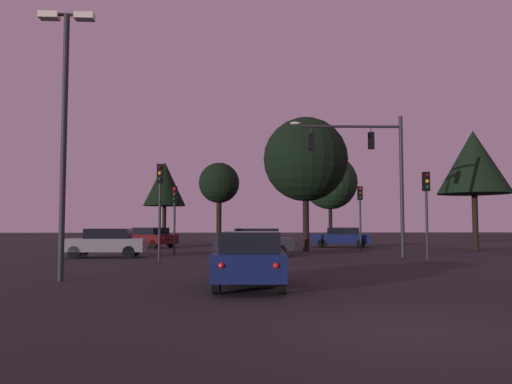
{
  "coord_description": "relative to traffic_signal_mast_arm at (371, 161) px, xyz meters",
  "views": [
    {
      "loc": [
        -2.87,
        -8.23,
        1.7
      ],
      "look_at": [
        -1.32,
        20.24,
        3.57
      ],
      "focal_mm": 35.63,
      "sensor_mm": 36.0,
      "label": 1
    }
  ],
  "objects": [
    {
      "name": "ground_plane",
      "position": [
        -4.66,
        6.52,
        -5.1
      ],
      "size": [
        168.0,
        168.0,
        0.0
      ],
      "primitive_type": "plane",
      "color": "black",
      "rests_on": "ground"
    },
    {
      "name": "traffic_signal_mast_arm",
      "position": [
        0.0,
        0.0,
        0.0
      ],
      "size": [
        5.98,
        0.45,
        7.48
      ],
      "color": "#232326",
      "rests_on": "ground"
    },
    {
      "name": "traffic_light_corner_left",
      "position": [
        -10.6,
        3.01,
        -2.31
      ],
      "size": [
        0.31,
        0.35,
        3.92
      ],
      "color": "#232326",
      "rests_on": "ground"
    },
    {
      "name": "traffic_light_corner_right",
      "position": [
        -10.74,
        -2.26,
        -1.87
      ],
      "size": [
        0.3,
        0.35,
        4.58
      ],
      "color": "#232326",
      "rests_on": "ground"
    },
    {
      "name": "traffic_light_median",
      "position": [
        1.75,
        -2.95,
        -2.12
      ],
      "size": [
        0.32,
        0.36,
        4.2
      ],
      "color": "#232326",
      "rests_on": "ground"
    },
    {
      "name": "traffic_light_far_side",
      "position": [
        1.1,
        6.56,
        -2.09
      ],
      "size": [
        0.31,
        0.36,
        4.25
      ],
      "color": "#232326",
      "rests_on": "ground"
    },
    {
      "name": "car_nearside_lane",
      "position": [
        -6.92,
        -12.06,
        -4.31
      ],
      "size": [
        2.11,
        4.73,
        1.52
      ],
      "color": "#0F1947",
      "rests_on": "ground"
    },
    {
      "name": "car_crossing_left",
      "position": [
        -6.12,
        1.87,
        -4.31
      ],
      "size": [
        4.49,
        1.83,
        1.52
      ],
      "color": "#232328",
      "rests_on": "ground"
    },
    {
      "name": "car_crossing_right",
      "position": [
        -13.95,
        0.98,
        -4.31
      ],
      "size": [
        4.24,
        1.73,
        1.52
      ],
      "color": "gray",
      "rests_on": "ground"
    },
    {
      "name": "car_far_lane",
      "position": [
        1.2,
        12.47,
        -4.31
      ],
      "size": [
        4.71,
        2.82,
        1.52
      ],
      "color": "#0F1947",
      "rests_on": "ground"
    },
    {
      "name": "car_parked_lot",
      "position": [
        -13.51,
        12.82,
        -4.31
      ],
      "size": [
        4.62,
        4.27,
        1.52
      ],
      "color": "#4C0F0F",
      "rests_on": "ground"
    },
    {
      "name": "parking_lot_lamp_post",
      "position": [
        -12.65,
        -10.27,
        0.18
      ],
      "size": [
        1.7,
        0.36,
        8.4
      ],
      "color": "#232326",
      "rests_on": "ground"
    },
    {
      "name": "tree_behind_sign",
      "position": [
        -8.4,
        20.93,
        0.46
      ],
      "size": [
        3.78,
        3.78,
        7.52
      ],
      "color": "black",
      "rests_on": "ground"
    },
    {
      "name": "tree_left_far",
      "position": [
        -13.77,
        23.76,
        0.61
      ],
      "size": [
        4.11,
        4.11,
        7.9
      ],
      "color": "black",
      "rests_on": "ground"
    },
    {
      "name": "tree_center_horizon",
      "position": [
        -2.44,
        6.86,
        0.92
      ],
      "size": [
        5.57,
        5.57,
        8.83
      ],
      "color": "black",
      "rests_on": "ground"
    },
    {
      "name": "tree_right_cluster",
      "position": [
        9.39,
        7.75,
        0.92
      ],
      "size": [
        4.94,
        4.94,
        8.25
      ],
      "color": "black",
      "rests_on": "ground"
    },
    {
      "name": "tree_lot_edge",
      "position": [
        2.16,
        21.54,
        0.67
      ],
      "size": [
        5.19,
        5.19,
        8.39
      ],
      "color": "black",
      "rests_on": "ground"
    }
  ]
}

